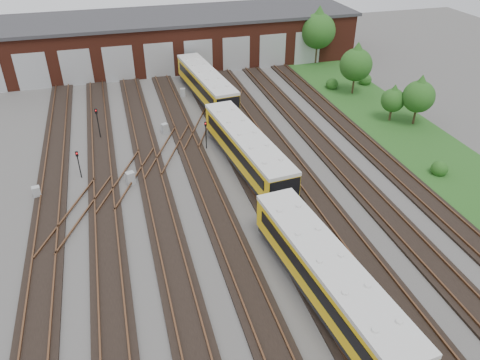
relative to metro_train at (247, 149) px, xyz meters
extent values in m
plane|color=#43413F|center=(-2.00, -9.12, -1.85)|extent=(120.00, 120.00, 0.00)
cube|color=black|center=(-16.00, -9.12, -1.76)|extent=(2.40, 70.00, 0.18)
cube|color=brown|center=(-16.72, -9.12, -1.60)|extent=(0.10, 70.00, 0.15)
cube|color=brown|center=(-15.28, -9.12, -1.60)|extent=(0.10, 70.00, 0.15)
cube|color=black|center=(-12.00, -9.12, -1.76)|extent=(2.40, 70.00, 0.18)
cube|color=brown|center=(-12.72, -9.12, -1.60)|extent=(0.10, 70.00, 0.15)
cube|color=brown|center=(-11.28, -9.12, -1.60)|extent=(0.10, 70.00, 0.15)
cube|color=black|center=(-8.00, -9.12, -1.76)|extent=(2.40, 70.00, 0.18)
cube|color=brown|center=(-8.72, -9.12, -1.60)|extent=(0.10, 70.00, 0.15)
cube|color=brown|center=(-7.28, -9.12, -1.60)|extent=(0.10, 70.00, 0.15)
cube|color=black|center=(-4.00, -9.12, -1.76)|extent=(2.40, 70.00, 0.18)
cube|color=brown|center=(-4.72, -9.12, -1.60)|extent=(0.10, 70.00, 0.15)
cube|color=brown|center=(-3.28, -9.12, -1.60)|extent=(0.10, 70.00, 0.15)
cube|color=black|center=(0.00, -9.12, -1.76)|extent=(2.40, 70.00, 0.18)
cube|color=brown|center=(-0.72, -9.12, -1.60)|extent=(0.10, 70.00, 0.15)
cube|color=brown|center=(0.72, -9.12, -1.60)|extent=(0.10, 70.00, 0.15)
cube|color=black|center=(4.00, -9.12, -1.76)|extent=(2.40, 70.00, 0.18)
cube|color=brown|center=(3.28, -9.12, -1.60)|extent=(0.10, 70.00, 0.15)
cube|color=brown|center=(4.72, -9.12, -1.60)|extent=(0.10, 70.00, 0.15)
cube|color=black|center=(8.00, -9.12, -1.76)|extent=(2.40, 70.00, 0.18)
cube|color=brown|center=(7.28, -9.12, -1.60)|extent=(0.10, 70.00, 0.15)
cube|color=brown|center=(8.72, -9.12, -1.60)|extent=(0.10, 70.00, 0.15)
cube|color=black|center=(12.00, -9.12, -1.76)|extent=(2.40, 70.00, 0.18)
cube|color=brown|center=(11.28, -9.12, -1.60)|extent=(0.10, 70.00, 0.15)
cube|color=brown|center=(12.72, -9.12, -1.60)|extent=(0.10, 70.00, 0.15)
cube|color=brown|center=(-10.00, 0.88, -1.60)|extent=(5.40, 9.62, 0.15)
cube|color=brown|center=(-6.00, 4.88, -1.60)|extent=(5.40, 9.62, 0.15)
cube|color=brown|center=(-2.00, 8.88, -1.60)|extent=(5.40, 9.62, 0.15)
cube|color=brown|center=(-14.00, -3.12, -1.60)|extent=(5.40, 9.62, 0.15)
cube|color=brown|center=(2.00, 12.88, -1.60)|extent=(5.40, 9.62, 0.15)
cube|color=#532114|center=(-2.00, 30.88, 1.15)|extent=(50.00, 12.00, 6.00)
cube|color=#313134|center=(-2.00, 30.88, 4.30)|extent=(51.00, 12.50, 0.40)
cube|color=#A8ABAE|center=(-19.00, 24.86, 0.35)|extent=(3.60, 0.12, 4.40)
cube|color=#A8ABAE|center=(-14.00, 24.86, 0.35)|extent=(3.60, 0.12, 4.40)
cube|color=#A8ABAE|center=(-9.00, 24.86, 0.35)|extent=(3.60, 0.12, 4.40)
cube|color=#A8ABAE|center=(-4.00, 24.86, 0.35)|extent=(3.60, 0.12, 4.40)
cube|color=#A8ABAE|center=(1.00, 24.86, 0.35)|extent=(3.60, 0.12, 4.40)
cube|color=#A8ABAE|center=(6.00, 24.86, 0.35)|extent=(3.60, 0.12, 4.40)
cube|color=#A8ABAE|center=(11.00, 24.86, 0.35)|extent=(3.60, 0.12, 4.40)
cube|color=#A8ABAE|center=(16.00, 24.86, 0.35)|extent=(3.60, 0.12, 4.40)
cube|color=#1D4A18|center=(17.00, 0.88, -1.83)|extent=(8.00, 55.00, 0.05)
cube|color=black|center=(0.00, -16.00, -1.24)|extent=(3.64, 14.54, 0.58)
cube|color=#DFBA0C|center=(0.00, -16.00, 0.11)|extent=(3.92, 14.57, 2.11)
cube|color=silver|center=(0.00, -16.00, 1.31)|extent=(4.02, 14.58, 0.29)
cube|color=black|center=(-1.26, -16.13, 0.35)|extent=(1.33, 12.61, 0.82)
cube|color=black|center=(1.26, -15.87, 0.35)|extent=(1.33, 12.61, 0.82)
cube|color=black|center=(0.00, 0.00, -1.24)|extent=(3.64, 14.54, 0.58)
cube|color=#DFBA0C|center=(0.00, 0.00, 0.11)|extent=(3.92, 14.57, 2.11)
cube|color=silver|center=(0.00, 0.00, 1.31)|extent=(4.02, 14.58, 0.29)
cube|color=black|center=(-1.26, -0.13, 0.35)|extent=(1.33, 12.61, 0.82)
cube|color=black|center=(1.26, 0.13, 0.35)|extent=(1.33, 12.61, 0.82)
cube|color=black|center=(0.00, 16.00, -1.24)|extent=(3.64, 14.54, 0.58)
cube|color=#DFBA0C|center=(0.00, 16.00, 0.11)|extent=(3.92, 14.57, 2.11)
cube|color=silver|center=(0.00, 16.00, 1.31)|extent=(4.02, 14.58, 0.29)
cube|color=black|center=(-1.26, 15.87, 0.35)|extent=(1.33, 12.61, 0.82)
cube|color=black|center=(1.26, 16.13, 0.35)|extent=(1.33, 12.61, 0.82)
cylinder|color=black|center=(-13.72, 2.32, -0.84)|extent=(0.09, 0.09, 2.02)
cube|color=black|center=(-13.72, 2.32, 0.39)|extent=(0.24, 0.17, 0.44)
sphere|color=red|center=(-13.72, 2.23, 0.47)|extent=(0.10, 0.10, 0.10)
cylinder|color=black|center=(-11.95, 9.23, -0.53)|extent=(0.10, 0.10, 2.64)
cube|color=black|center=(-11.95, 9.23, 1.03)|extent=(0.25, 0.17, 0.48)
sphere|color=red|center=(-11.95, 9.14, 1.12)|extent=(0.12, 0.12, 0.12)
cylinder|color=black|center=(1.52, 15.09, -0.58)|extent=(0.10, 0.10, 2.55)
cube|color=black|center=(1.52, 15.09, 0.93)|extent=(0.25, 0.15, 0.49)
sphere|color=red|center=(1.52, 14.99, 1.03)|extent=(0.12, 0.12, 0.12)
cylinder|color=black|center=(-2.54, 4.52, -0.73)|extent=(0.09, 0.09, 2.26)
cube|color=black|center=(-2.54, 4.52, 0.62)|extent=(0.23, 0.16, 0.43)
sphere|color=red|center=(-2.54, 4.44, 0.70)|extent=(0.10, 0.10, 0.10)
cube|color=#9C9FA1|center=(-17.00, 0.14, -1.36)|extent=(0.67, 0.60, 0.98)
cube|color=#9C9FA1|center=(-5.79, 8.77, -1.36)|extent=(0.75, 0.69, 0.99)
cube|color=#9C9FA1|center=(-9.81, 0.17, -1.31)|extent=(0.77, 0.69, 1.09)
cube|color=#9C9FA1|center=(-2.41, 17.79, -1.38)|extent=(0.66, 0.58, 0.95)
cube|color=#9C9FA1|center=(1.44, 11.63, -1.30)|extent=(0.79, 0.71, 1.11)
cylinder|color=#382B19|center=(17.35, 24.84, -0.66)|extent=(0.27, 0.27, 2.39)
sphere|color=#204B15|center=(17.35, 24.84, 2.52)|extent=(4.64, 4.64, 4.64)
cone|color=#204B15|center=(17.35, 24.84, 4.18)|extent=(3.98, 3.98, 3.32)
cylinder|color=#382B19|center=(18.97, 3.86, -1.04)|extent=(0.22, 0.22, 1.63)
sphere|color=#204B15|center=(18.97, 3.86, 1.14)|extent=(3.17, 3.17, 3.17)
cone|color=#204B15|center=(18.97, 3.86, 2.27)|extent=(2.72, 2.72, 2.27)
cylinder|color=#382B19|center=(16.91, 13.16, -0.91)|extent=(0.22, 0.22, 1.90)
sphere|color=#204B15|center=(16.91, 13.16, 1.62)|extent=(3.69, 3.69, 3.69)
cone|color=#204B15|center=(16.91, 13.16, 2.94)|extent=(3.16, 3.16, 2.63)
cylinder|color=#382B19|center=(17.08, 5.26, -1.24)|extent=(0.23, 0.23, 1.23)
sphere|color=#204B15|center=(17.08, 5.26, 0.41)|extent=(2.40, 2.40, 2.40)
cone|color=#204B15|center=(17.08, 5.26, 1.26)|extent=(2.05, 2.05, 1.71)
sphere|color=#204B15|center=(15.34, -5.38, -1.15)|extent=(1.40, 1.40, 1.40)
sphere|color=#204B15|center=(15.33, 15.40, -1.12)|extent=(1.47, 1.47, 1.47)
sphere|color=#204B15|center=(19.86, 15.58, -1.06)|extent=(1.58, 1.58, 1.58)
camera|label=1|loc=(-10.10, -33.31, 18.67)|focal=35.00mm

